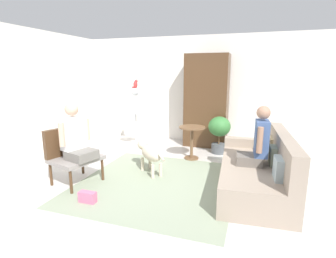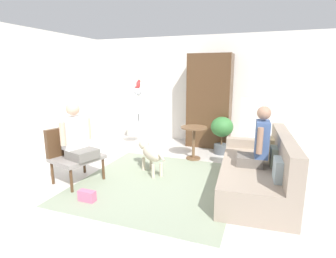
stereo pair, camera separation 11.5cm
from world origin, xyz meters
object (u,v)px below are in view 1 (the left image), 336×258
couch (259,171)px  dog (150,153)px  potted_plant (219,130)px  column_lamp (242,128)px  armchair (71,151)px  armoire_cabinet (207,101)px  handbag (88,197)px  bird_cage_stand (136,116)px  person_on_couch (258,141)px  parrot (135,84)px  round_end_table (192,137)px  person_on_armchair (76,137)px

couch → dog: size_ratio=2.87×
potted_plant → column_lamp: column_lamp is taller
armchair → armoire_cabinet: size_ratio=0.41×
armchair → handbag: 0.96m
armchair → bird_cage_stand: bird_cage_stand is taller
armchair → bird_cage_stand: size_ratio=0.64×
person_on_couch → handbag: bearing=-152.5°
person_on_couch → potted_plant: size_ratio=1.08×
parrot → bird_cage_stand: bearing=180.0°
bird_cage_stand → person_on_couch: bearing=-29.6°
person_on_couch → round_end_table: 1.70m
armchair → bird_cage_stand: (0.16, 2.09, 0.24)m
couch → potted_plant: bearing=116.2°
person_on_armchair → person_on_couch: bearing=13.1°
potted_plant → column_lamp: size_ratio=0.65×
person_on_couch → column_lamp: person_on_couch is taller
couch → handbag: size_ratio=8.51×
person_on_couch → handbag: 2.53m
person_on_armchair → parrot: 2.25m
couch → round_end_table: bearing=139.7°
bird_cage_stand → armoire_cabinet: 1.70m
person_on_couch → bird_cage_stand: 3.07m
parrot → column_lamp: size_ratio=0.16×
armchair → parrot: size_ratio=4.52×
couch → round_end_table: 1.70m
bird_cage_stand → potted_plant: 1.92m
person_on_armchair → bird_cage_stand: size_ratio=0.63×
couch → column_lamp: 1.63m
couch → person_on_couch: person_on_couch is taller
dog → handbag: dog is taller
person_on_armchair → couch: bearing=13.5°
handbag → armchair: bearing=140.6°
person_on_couch → dog: size_ratio=1.22×
armoire_cabinet → dog: bearing=-106.0°
couch → armoire_cabinet: bearing=118.8°
parrot → armoire_cabinet: (1.48, 0.73, -0.40)m
handbag → dog: bearing=72.9°
column_lamp → handbag: size_ratio=5.16×
armchair → column_lamp: column_lamp is taller
armchair → round_end_table: (1.58, 1.70, -0.05)m
dog → potted_plant: (0.99, 1.53, 0.15)m
person_on_armchair → bird_cage_stand: 2.14m
handbag → armoire_cabinet: bearing=73.6°
armchair → column_lamp: (2.53, 2.17, 0.11)m
couch → column_lamp: size_ratio=1.65×
armchair → dog: size_ratio=1.23×
armoire_cabinet → person_on_couch: bearing=-62.5°
potted_plant → column_lamp: 0.50m
parrot → potted_plant: size_ratio=0.24×
armchair → person_on_couch: size_ratio=1.01×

